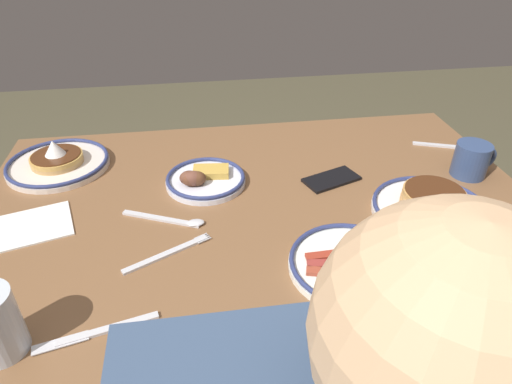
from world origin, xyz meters
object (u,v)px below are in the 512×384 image
Objects in this scene: fork_far at (448,146)px; fork_near at (168,253)px; paper_napkin at (36,225)px; tea_spoon at (174,220)px; plate_far_side at (431,206)px; plate_near_main at (58,162)px; plate_center_pancakes at (350,264)px; cell_phone at (331,179)px; plate_far_companion at (203,179)px; coffee_mug at (472,159)px; butter_knife at (98,332)px.

fork_near is at bearing 23.88° from fork_far.
tea_spoon is (-0.31, 0.03, 0.00)m from paper_napkin.
plate_far_side is at bearing -174.79° from fork_near.
plate_center_pancakes is at bearing 142.49° from plate_near_main.
plate_center_pancakes reaches higher than fork_far.
tea_spoon is at bearing -4.49° from cell_phone.
plate_far_companion is at bearing -52.99° from plate_center_pancakes.
tea_spoon is at bearing 136.86° from plate_near_main.
paper_napkin is at bearing -20.17° from plate_center_pancakes.
plate_center_pancakes is 1.71× the size of cell_phone.
cell_phone is (-0.06, -0.33, -0.01)m from plate_center_pancakes.
coffee_mug reaches higher than paper_napkin.
fork_near is at bearing 154.33° from paper_napkin.
paper_napkin is at bearing -5.54° from plate_far_side.
plate_center_pancakes is 0.53m from coffee_mug.
plate_center_pancakes reaches higher than paper_napkin.
plate_near_main is 0.62m from butter_knife.
coffee_mug is at bearing -144.66° from plate_center_pancakes.
cell_phone is 0.96× the size of paper_napkin.
plate_near_main is at bearing -2.42° from fork_far.
coffee_mug is at bearing -173.20° from tea_spoon.
plate_near_main is at bearing -53.58° from fork_near.
coffee_mug reaches higher than plate_far_companion.
fork_far reaches higher than paper_napkin.
plate_near_main is at bearing -34.37° from cell_phone.
tea_spoon is (0.41, 0.12, 0.00)m from cell_phone.
plate_far_companion is 1.11× the size of fork_near.
plate_far_side is at bearing -148.08° from plate_center_pancakes.
cell_phone is at bearing 18.13° from fork_far.
plate_center_pancakes is 0.29m from plate_far_side.
butter_knife is at bearing 107.23° from plate_near_main.
fork_near is at bearing 8.36° from cell_phone.
plate_center_pancakes reaches higher than tea_spoon.
butter_knife is at bearing 17.47° from cell_phone.
plate_far_companion is (0.27, -0.36, 0.00)m from plate_center_pancakes.
plate_far_companion is at bearing -162.76° from paper_napkin.
butter_knife is (0.93, 0.55, -0.00)m from fork_far.
paper_napkin is (0.90, -0.09, -0.02)m from plate_far_side.
paper_napkin is 1.13m from fork_far.
cell_phone is 0.70× the size of butter_knife.
plate_near_main is 1.40× the size of fork_far.
butter_knife is (0.54, 0.42, -0.00)m from cell_phone.
plate_near_main is 2.24× the size of coffee_mug.
coffee_mug reaches higher than fork_near.
coffee_mug is at bearing 80.11° from fork_far.
butter_knife reaches higher than paper_napkin.
cell_phone reaches higher than fork_far.
plate_far_companion reaches higher than butter_knife.
plate_near_main reaches higher than fork_far.
cell_phone is 0.68m from butter_knife.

